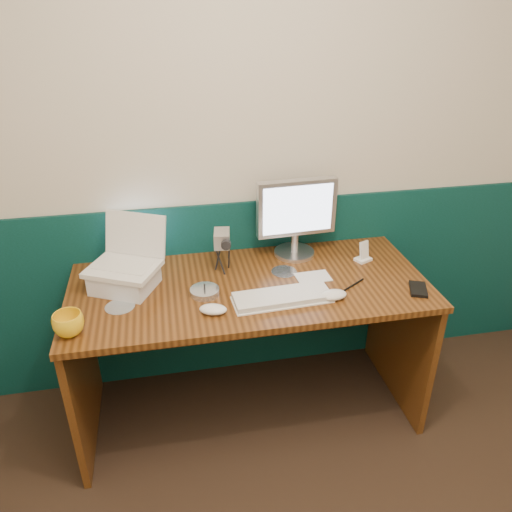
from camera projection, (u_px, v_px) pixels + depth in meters
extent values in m
cube|color=beige|center=(266.00, 150.00, 2.35)|extent=(3.50, 0.04, 2.50)
cube|color=#072E28|center=(265.00, 287.00, 2.69)|extent=(3.48, 0.02, 1.00)
cube|color=#3A1E0A|center=(250.00, 351.00, 2.41)|extent=(1.60, 0.70, 0.75)
cube|color=silver|center=(125.00, 279.00, 2.19)|extent=(0.32, 0.30, 0.09)
cube|color=silver|center=(282.00, 298.00, 2.11)|extent=(0.42, 0.16, 0.02)
ellipsoid|color=silver|center=(333.00, 295.00, 2.12)|extent=(0.12, 0.08, 0.04)
ellipsoid|color=white|center=(213.00, 309.00, 2.02)|extent=(0.13, 0.10, 0.04)
imported|color=yellow|center=(68.00, 324.00, 1.88)|extent=(0.14, 0.14, 0.09)
cylinder|color=silver|center=(205.00, 292.00, 2.15)|extent=(0.13, 0.13, 0.03)
cylinder|color=silver|center=(120.00, 307.00, 2.07)|extent=(0.12, 0.12, 0.00)
cylinder|color=#AFB4C0|center=(284.00, 271.00, 2.33)|extent=(0.12, 0.12, 0.00)
cylinder|color=black|center=(354.00, 285.00, 2.22)|extent=(0.12, 0.09, 0.01)
cube|color=silver|center=(313.00, 277.00, 2.28)|extent=(0.16, 0.11, 0.00)
cube|color=white|center=(363.00, 259.00, 2.43)|extent=(0.09, 0.08, 0.01)
cube|color=white|center=(364.00, 250.00, 2.40)|extent=(0.06, 0.04, 0.09)
cube|color=black|center=(418.00, 289.00, 2.18)|extent=(0.11, 0.14, 0.01)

